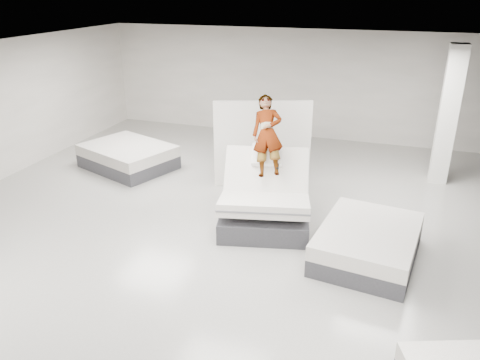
{
  "coord_description": "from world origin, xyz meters",
  "views": [
    {
      "loc": [
        2.81,
        -6.84,
        4.38
      ],
      "look_at": [
        0.25,
        0.78,
        1.0
      ],
      "focal_mm": 35.0,
      "sensor_mm": 36.0,
      "label": 1
    }
  ],
  "objects": [
    {
      "name": "flat_bed_right_far",
      "position": [
        2.67,
        0.44,
        0.28
      ],
      "size": [
        1.81,
        2.25,
        0.57
      ],
      "color": "#3C3C41",
      "rests_on": "floor"
    },
    {
      "name": "hero_bed",
      "position": [
        0.63,
        1.2,
        0.43
      ],
      "size": [
        2.11,
        2.52,
        1.46
      ],
      "color": "#3C3C41",
      "rests_on": "floor"
    },
    {
      "name": "column",
      "position": [
        4.0,
        4.5,
        1.6
      ],
      "size": [
        0.4,
        0.4,
        3.2
      ],
      "primitive_type": "cube",
      "color": "white",
      "rests_on": "floor"
    },
    {
      "name": "room",
      "position": [
        0.0,
        0.0,
        1.6
      ],
      "size": [
        14.0,
        14.04,
        3.2
      ],
      "color": "#AAA9A1",
      "rests_on": "ground"
    },
    {
      "name": "flat_bed_left_far",
      "position": [
        -3.49,
        2.92,
        0.3
      ],
      "size": [
        2.6,
        2.28,
        0.6
      ],
      "color": "#3C3C41",
      "rests_on": "floor"
    },
    {
      "name": "remote",
      "position": [
        0.85,
        1.24,
        1.17
      ],
      "size": [
        0.08,
        0.15,
        0.08
      ],
      "primitive_type": "cube",
      "rotation": [
        0.35,
        0.0,
        0.23
      ],
      "color": "black",
      "rests_on": "person"
    },
    {
      "name": "divider_panel",
      "position": [
        0.06,
        2.93,
        1.0
      ],
      "size": [
        2.11,
        0.82,
        2.0
      ],
      "primitive_type": "cube",
      "rotation": [
        0.0,
        0.0,
        0.34
      ],
      "color": "white",
      "rests_on": "floor"
    },
    {
      "name": "person",
      "position": [
        0.56,
        1.54,
        1.36
      ],
      "size": [
        0.94,
        1.68,
        1.24
      ],
      "primitive_type": "imported",
      "rotation": [
        0.98,
        0.0,
        0.23
      ],
      "color": "slate",
      "rests_on": "hero_bed"
    }
  ]
}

